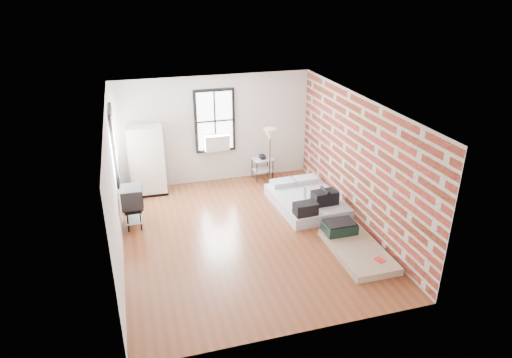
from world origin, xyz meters
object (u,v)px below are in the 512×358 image
object	(u,v)px
mattress_main	(307,200)
wardrobe	(147,161)
tv_stand	(132,199)
side_table	(262,163)
floor_lamp	(270,138)
mattress_bare	(353,245)

from	to	relation	value
mattress_main	wardrobe	xyz separation A→B (m)	(-3.53, 1.79, 0.70)
mattress_main	tv_stand	world-z (taller)	tv_stand
mattress_main	tv_stand	distance (m)	4.00
wardrobe	side_table	distance (m)	3.01
mattress_main	floor_lamp	bearing A→B (deg)	105.83
side_table	wardrobe	bearing A→B (deg)	-178.65
floor_lamp	tv_stand	distance (m)	3.73
mattress_main	mattress_bare	world-z (taller)	mattress_main
mattress_bare	wardrobe	world-z (taller)	wardrobe
side_table	floor_lamp	bearing A→B (deg)	-81.32
mattress_main	wardrobe	world-z (taller)	wardrobe
tv_stand	mattress_main	bearing A→B (deg)	-2.13
floor_lamp	mattress_main	bearing A→B (deg)	-71.19
mattress_bare	wardrobe	distance (m)	5.34
mattress_bare	side_table	bearing A→B (deg)	100.86
side_table	tv_stand	distance (m)	3.78
wardrobe	side_table	xyz separation A→B (m)	(2.98, 0.07, -0.41)
side_table	mattress_main	bearing A→B (deg)	-73.48
wardrobe	floor_lamp	distance (m)	3.10
side_table	tv_stand	xyz separation A→B (m)	(-3.41, -1.61, 0.18)
mattress_bare	floor_lamp	world-z (taller)	floor_lamp
tv_stand	floor_lamp	bearing A→B (deg)	20.10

